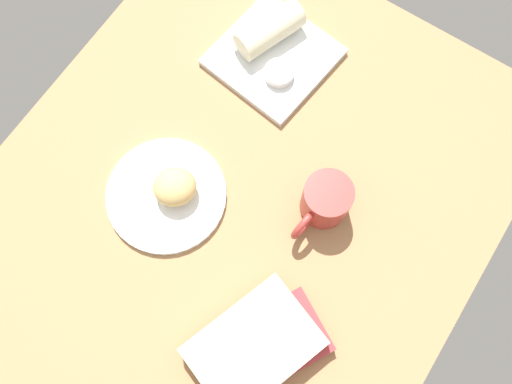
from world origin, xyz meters
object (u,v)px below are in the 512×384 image
object	(u,v)px
scone_pastry	(175,187)
coffee_mug	(325,201)
sauce_cup	(279,73)
breakfast_wrap	(270,30)
book_stack	(259,347)
round_plate	(166,195)
square_plate	(273,57)

from	to	relation	value
scone_pastry	coffee_mug	size ratio (longest dim) A/B	0.57
sauce_cup	breakfast_wrap	size ratio (longest dim) A/B	0.42
breakfast_wrap	book_stack	world-z (taller)	breakfast_wrap
breakfast_wrap	scone_pastry	bearing A→B (deg)	-65.18
round_plate	book_stack	xyz separation A→B (cm)	(-13.43, -29.76, 2.48)
sauce_cup	square_plate	bearing A→B (deg)	45.46
round_plate	book_stack	distance (cm)	32.74
coffee_mug	square_plate	bearing A→B (deg)	49.03
round_plate	sauce_cup	size ratio (longest dim) A/B	3.88
scone_pastry	square_plate	distance (cm)	34.41
scone_pastry	sauce_cup	xyz separation A→B (cm)	(30.82, -2.94, -1.68)
square_plate	book_stack	xyz separation A→B (cm)	(-49.25, -28.85, 2.38)
breakfast_wrap	book_stack	xyz separation A→B (cm)	(-51.97, -31.62, -1.44)
book_stack	coffee_mug	size ratio (longest dim) A/B	1.81
round_plate	sauce_cup	bearing A→B (deg)	-7.68
scone_pastry	coffee_mug	distance (cm)	27.43
sauce_cup	book_stack	bearing A→B (deg)	-151.02
square_plate	book_stack	distance (cm)	57.13
book_stack	breakfast_wrap	bearing A→B (deg)	31.32
scone_pastry	book_stack	xyz separation A→B (cm)	(-15.02, -28.33, -1.20)
round_plate	breakfast_wrap	distance (cm)	38.79
book_stack	square_plate	bearing A→B (deg)	30.36
round_plate	square_plate	distance (cm)	35.83
round_plate	coffee_mug	size ratio (longest dim) A/B	1.63
scone_pastry	book_stack	size ratio (longest dim) A/B	0.32
scone_pastry	breakfast_wrap	xyz separation A→B (cm)	(36.95, 3.29, 0.23)
sauce_cup	book_stack	distance (cm)	52.41
scone_pastry	breakfast_wrap	size ratio (longest dim) A/B	0.57
scone_pastry	sauce_cup	bearing A→B (deg)	-5.45
scone_pastry	square_plate	world-z (taller)	scone_pastry
book_stack	coffee_mug	xyz separation A→B (cm)	(27.65, 3.99, 1.68)
scone_pastry	breakfast_wrap	bearing A→B (deg)	5.09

